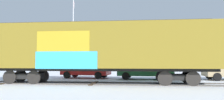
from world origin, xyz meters
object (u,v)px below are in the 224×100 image
at_px(parked_car_red, 86,68).
at_px(parked_car_green, 145,70).
at_px(freight_car, 99,47).

bearing_deg(parked_car_red, parked_car_green, -4.28).
height_order(freight_car, parked_car_red, freight_car).
bearing_deg(freight_car, parked_car_red, 117.01).
distance_m(parked_car_red, parked_car_green, 5.38).
bearing_deg(freight_car, parked_car_green, 57.35).
xyz_separation_m(parked_car_red, parked_car_green, (5.37, -0.40, -0.11)).
distance_m(freight_car, parked_car_green, 5.59).
relative_size(parked_car_red, parked_car_green, 0.95).
relative_size(freight_car, parked_car_green, 3.37).
height_order(freight_car, parked_car_green, freight_car).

